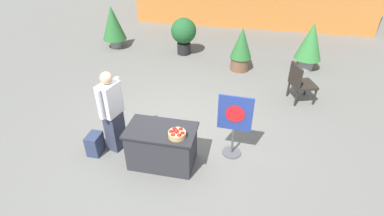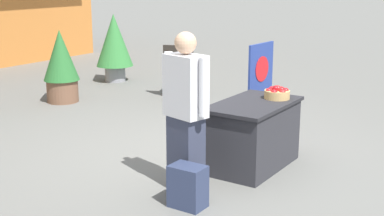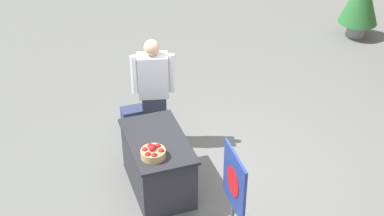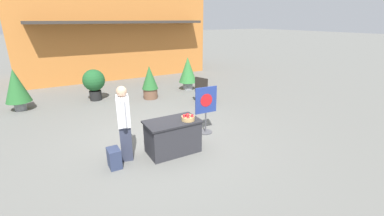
% 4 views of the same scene
% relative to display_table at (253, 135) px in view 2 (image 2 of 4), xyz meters
% --- Properties ---
extents(ground_plane, '(120.00, 120.00, 0.00)m').
position_rel_display_table_xyz_m(ground_plane, '(0.07, 0.76, -0.39)').
color(ground_plane, slate).
extents(display_table, '(1.24, 0.73, 0.77)m').
position_rel_display_table_xyz_m(display_table, '(0.00, 0.00, 0.00)').
color(display_table, '#2D2D33').
rests_on(display_table, ground_plane).
extents(apple_basket, '(0.30, 0.30, 0.16)m').
position_rel_display_table_xyz_m(apple_basket, '(0.33, -0.14, 0.45)').
color(apple_basket, tan).
rests_on(apple_basket, display_table).
extents(person_visitor, '(0.35, 0.60, 1.66)m').
position_rel_display_table_xyz_m(person_visitor, '(-1.02, 0.25, 0.46)').
color(person_visitor, '#33384C').
rests_on(person_visitor, ground_plane).
extents(backpack, '(0.24, 0.34, 0.42)m').
position_rel_display_table_xyz_m(backpack, '(-1.36, -0.00, -0.18)').
color(backpack, '#2D3856').
rests_on(backpack, ground_plane).
extents(poster_board, '(0.63, 0.36, 1.29)m').
position_rel_display_table_xyz_m(poster_board, '(1.24, 0.52, 0.33)').
color(poster_board, '#4C4C51').
rests_on(poster_board, ground_plane).
extents(patio_chair, '(0.70, 0.70, 0.96)m').
position_rel_display_table_xyz_m(patio_chair, '(2.61, 2.83, 0.14)').
color(patio_chair, '#28231E').
rests_on(patio_chair, ground_plane).
extents(potted_plant_near_left, '(0.77, 0.77, 1.41)m').
position_rel_display_table_xyz_m(potted_plant_near_left, '(3.02, 4.79, 0.42)').
color(potted_plant_near_left, gray).
rests_on(potted_plant_near_left, ground_plane).
extents(potted_plant_far_left, '(0.62, 0.62, 1.27)m').
position_rel_display_table_xyz_m(potted_plant_far_left, '(1.09, 4.32, 0.28)').
color(potted_plant_far_left, brown).
rests_on(potted_plant_far_left, ground_plane).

